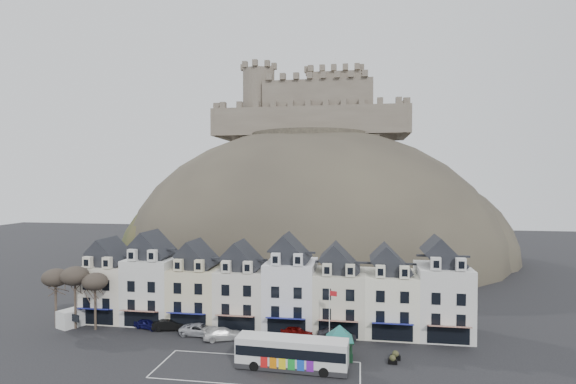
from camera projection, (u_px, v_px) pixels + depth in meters
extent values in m
plane|color=black|center=(237.00, 373.00, 47.69)|extent=(300.00, 300.00, 0.00)
cube|color=silver|center=(258.00, 370.00, 48.61)|extent=(22.00, 7.50, 0.01)
cube|color=silver|center=(112.00, 291.00, 67.17)|extent=(6.80, 8.00, 8.00)
cube|color=black|center=(111.00, 256.00, 67.03)|extent=(6.80, 5.76, 2.80)
cube|color=silver|center=(88.00, 262.00, 63.72)|extent=(1.20, 0.80, 1.60)
cube|color=silver|center=(107.00, 263.00, 63.25)|extent=(1.20, 0.80, 1.60)
cube|color=black|center=(96.00, 317.00, 63.26)|extent=(5.10, 0.06, 2.20)
cube|color=navy|center=(93.00, 309.00, 62.57)|extent=(5.10, 1.29, 0.43)
cube|color=silver|center=(154.00, 288.00, 66.07)|extent=(6.80, 8.00, 9.20)
cube|color=black|center=(154.00, 249.00, 65.92)|extent=(6.80, 5.76, 2.80)
cube|color=silver|center=(132.00, 255.00, 62.61)|extent=(1.20, 0.80, 1.60)
cube|color=silver|center=(152.00, 256.00, 62.13)|extent=(1.20, 0.80, 1.60)
cube|color=black|center=(141.00, 319.00, 62.18)|extent=(5.10, 0.06, 2.20)
cube|color=maroon|center=(139.00, 311.00, 61.48)|extent=(5.10, 1.29, 0.43)
cube|color=beige|center=(198.00, 294.00, 65.00)|extent=(6.80, 8.00, 8.00)
cube|color=black|center=(198.00, 259.00, 64.87)|extent=(6.80, 5.76, 2.80)
cube|color=beige|center=(178.00, 265.00, 61.56)|extent=(1.20, 0.80, 1.60)
cube|color=beige|center=(199.00, 266.00, 61.08)|extent=(1.20, 0.80, 1.60)
cube|color=black|center=(188.00, 321.00, 61.10)|extent=(5.10, 0.06, 2.20)
cube|color=navy|center=(186.00, 313.00, 60.40)|extent=(5.10, 1.29, 0.43)
cube|color=silver|center=(244.00, 296.00, 63.92)|extent=(6.80, 8.00, 8.00)
cube|color=black|center=(244.00, 260.00, 63.78)|extent=(6.80, 5.76, 2.80)
cube|color=silver|center=(226.00, 267.00, 60.48)|extent=(1.20, 0.80, 1.60)
cube|color=silver|center=(248.00, 267.00, 60.00)|extent=(1.20, 0.80, 1.60)
cube|color=black|center=(236.00, 324.00, 60.01)|extent=(5.10, 0.06, 2.20)
cube|color=maroon|center=(235.00, 316.00, 59.32)|extent=(5.10, 1.29, 0.43)
cube|color=white|center=(291.00, 294.00, 62.82)|extent=(6.80, 8.00, 9.20)
cube|color=black|center=(291.00, 253.00, 62.67)|extent=(6.80, 5.76, 2.80)
cube|color=white|center=(276.00, 259.00, 59.36)|extent=(1.20, 0.80, 1.60)
cube|color=white|center=(298.00, 260.00, 58.89)|extent=(1.20, 0.80, 1.60)
cube|color=black|center=(286.00, 327.00, 58.93)|extent=(5.10, 0.06, 2.20)
cube|color=navy|center=(285.00, 318.00, 58.24)|extent=(5.10, 1.29, 0.43)
cube|color=beige|center=(340.00, 300.00, 61.75)|extent=(6.80, 8.00, 8.00)
cube|color=black|center=(340.00, 263.00, 61.62)|extent=(6.80, 5.76, 2.80)
cube|color=beige|center=(327.00, 270.00, 58.31)|extent=(1.20, 0.80, 1.60)
cube|color=beige|center=(350.00, 271.00, 57.84)|extent=(1.20, 0.80, 1.60)
cube|color=black|center=(338.00, 329.00, 57.85)|extent=(5.10, 0.06, 2.20)
cube|color=maroon|center=(338.00, 321.00, 57.15)|extent=(5.10, 1.29, 0.43)
cube|color=white|center=(390.00, 303.00, 60.67)|extent=(6.80, 8.00, 8.00)
cube|color=black|center=(390.00, 264.00, 60.54)|extent=(6.80, 5.76, 2.80)
cube|color=white|center=(380.00, 271.00, 57.23)|extent=(1.20, 0.80, 1.60)
cube|color=white|center=(404.00, 272.00, 56.75)|extent=(1.20, 0.80, 1.60)
cube|color=black|center=(392.00, 332.00, 56.77)|extent=(5.10, 0.06, 2.20)
cube|color=navy|center=(393.00, 324.00, 56.07)|extent=(5.10, 1.29, 0.43)
cube|color=silver|center=(443.00, 300.00, 59.57)|extent=(6.80, 8.00, 9.20)
cube|color=black|center=(443.00, 257.00, 59.42)|extent=(6.80, 5.76, 2.80)
cube|color=silver|center=(436.00, 264.00, 56.12)|extent=(1.20, 0.80, 1.60)
cube|color=silver|center=(461.00, 264.00, 55.64)|extent=(1.20, 0.80, 1.60)
cube|color=black|center=(448.00, 335.00, 55.68)|extent=(5.10, 0.06, 2.20)
cube|color=maroon|center=(449.00, 327.00, 54.99)|extent=(5.10, 1.29, 0.43)
ellipsoid|color=#332E27|center=(310.00, 259.00, 116.78)|extent=(96.00, 76.00, 68.00)
ellipsoid|color=#29371B|center=(221.00, 261.00, 114.36)|extent=(52.00, 44.00, 42.00)
ellipsoid|color=#332E27|center=(403.00, 259.00, 116.90)|extent=(56.00, 48.00, 46.00)
ellipsoid|color=#29371B|center=(286.00, 269.00, 103.60)|extent=(40.00, 28.00, 28.00)
ellipsoid|color=#332E27|center=(347.00, 269.00, 103.34)|extent=(36.00, 28.00, 24.00)
cylinder|color=#332E27|center=(310.00, 140.00, 115.96)|extent=(30.00, 30.00, 3.00)
cube|color=brown|center=(308.00, 120.00, 111.90)|extent=(48.00, 2.20, 7.00)
cube|color=brown|center=(316.00, 129.00, 131.64)|extent=(48.00, 2.20, 7.00)
cube|color=brown|center=(227.00, 127.00, 125.59)|extent=(2.20, 22.00, 7.00)
cube|color=brown|center=(403.00, 123.00, 117.95)|extent=(2.20, 22.00, 7.00)
cube|color=brown|center=(320.00, 105.00, 121.31)|extent=(28.00, 18.00, 10.00)
cube|color=brown|center=(335.00, 100.00, 122.60)|extent=(14.00, 12.00, 13.00)
cylinder|color=brown|center=(259.00, 104.00, 119.91)|extent=(8.40, 8.40, 18.00)
cylinder|color=silver|center=(335.00, 67.00, 122.37)|extent=(0.16, 0.16, 5.00)
cylinder|color=#382E23|center=(56.00, 307.00, 62.60)|extent=(0.32, 0.32, 5.74)
ellipsoid|color=#383028|center=(55.00, 278.00, 62.49)|extent=(3.61, 3.61, 2.54)
cylinder|color=#382E23|center=(75.00, 307.00, 62.12)|extent=(0.32, 0.32, 6.02)
ellipsoid|color=#383028|center=(75.00, 276.00, 62.00)|extent=(3.78, 3.78, 2.67)
cylinder|color=#382E23|center=(95.00, 310.00, 61.65)|extent=(0.32, 0.32, 5.46)
ellipsoid|color=#383028|center=(95.00, 282.00, 61.54)|extent=(3.43, 3.43, 2.42)
cube|color=#262628|center=(292.00, 365.00, 48.79)|extent=(12.31, 3.45, 0.55)
cube|color=silver|center=(292.00, 351.00, 48.75)|extent=(12.31, 3.39, 2.79)
cube|color=black|center=(292.00, 349.00, 48.75)|extent=(12.07, 3.46, 1.05)
cube|color=silver|center=(292.00, 339.00, 48.72)|extent=(12.06, 3.27, 0.28)
cube|color=orange|center=(348.00, 345.00, 47.46)|extent=(0.13, 1.33, 0.31)
cylinder|color=black|center=(324.00, 372.00, 46.80)|extent=(1.08, 0.41, 1.06)
cylinder|color=black|center=(327.00, 363.00, 49.25)|extent=(1.08, 0.41, 1.06)
cylinder|color=black|center=(254.00, 366.00, 48.38)|extent=(1.08, 0.41, 1.06)
cylinder|color=black|center=(260.00, 357.00, 50.83)|extent=(1.08, 0.41, 1.06)
cube|color=black|center=(328.00, 345.00, 53.00)|extent=(0.15, 0.15, 2.24)
cube|color=black|center=(350.00, 345.00, 52.88)|extent=(0.15, 0.15, 2.24)
cube|color=black|center=(329.00, 353.00, 50.49)|extent=(0.15, 0.15, 2.24)
cube|color=black|center=(352.00, 353.00, 50.37)|extent=(0.15, 0.15, 2.24)
cube|color=black|center=(340.00, 339.00, 51.66)|extent=(3.40, 3.40, 0.11)
cone|color=#166163|center=(340.00, 332.00, 51.63)|extent=(6.13, 6.13, 1.68)
cube|color=black|center=(334.00, 359.00, 50.89)|extent=(1.47, 1.47, 0.49)
sphere|color=#BA0D0A|center=(334.00, 351.00, 50.87)|extent=(1.54, 1.54, 1.54)
cylinder|color=silver|center=(329.00, 318.00, 55.26)|extent=(0.11, 0.11, 7.20)
cube|color=red|center=(333.00, 294.00, 54.95)|extent=(0.95, 0.35, 0.63)
cube|color=silver|center=(78.00, 316.00, 63.75)|extent=(4.18, 5.68, 2.38)
cube|color=black|center=(78.00, 313.00, 63.74)|extent=(2.00, 0.95, 1.02)
cube|color=black|center=(395.00, 358.00, 51.28)|extent=(1.09, 0.57, 0.54)
sphere|color=#29371B|center=(395.00, 354.00, 51.27)|extent=(0.75, 0.75, 0.75)
cube|color=black|center=(393.00, 362.00, 50.14)|extent=(1.03, 0.55, 0.51)
sphere|color=#29371B|center=(393.00, 358.00, 50.12)|extent=(0.71, 0.71, 0.71)
imported|color=#0C0C3E|center=(148.00, 324.00, 62.06)|extent=(4.45, 2.71, 1.42)
imported|color=black|center=(170.00, 325.00, 61.43)|extent=(4.83, 2.64, 1.51)
imported|color=#B8BAC1|center=(200.00, 330.00, 59.38)|extent=(5.35, 2.61, 1.49)
imported|color=silver|center=(224.00, 334.00, 57.75)|extent=(5.65, 3.95, 1.52)
imported|color=#640705|center=(297.00, 331.00, 58.75)|extent=(4.61, 2.85, 1.46)
imported|color=black|center=(337.00, 334.00, 57.43)|extent=(5.05, 2.83, 1.58)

